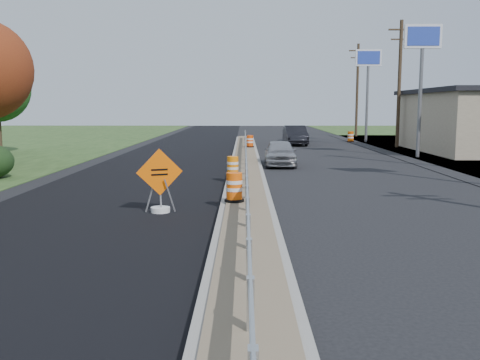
{
  "coord_description": "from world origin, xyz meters",
  "views": [
    {
      "loc": [
        -0.08,
        -16.56,
        3.08
      ],
      "look_at": [
        -0.2,
        -2.17,
        1.1
      ],
      "focal_mm": 40.0,
      "sensor_mm": 36.0,
      "label": 1
    }
  ],
  "objects_px": {
    "caution_sign": "(160,197)",
    "barrel_median_mid": "(233,167)",
    "barrel_median_near": "(234,188)",
    "car_dark_mid": "(295,135)",
    "barrel_median_far": "(250,141)",
    "car_dark_far": "(294,134)",
    "car_silver": "(280,153)",
    "barrel_shoulder_far": "(351,137)"
  },
  "relations": [
    {
      "from": "caution_sign",
      "to": "barrel_median_mid",
      "type": "distance_m",
      "value": 6.6
    },
    {
      "from": "caution_sign",
      "to": "barrel_median_near",
      "type": "height_order",
      "value": "caution_sign"
    },
    {
      "from": "caution_sign",
      "to": "car_dark_mid",
      "type": "distance_m",
      "value": 28.62
    },
    {
      "from": "caution_sign",
      "to": "car_dark_mid",
      "type": "relative_size",
      "value": 0.4
    },
    {
      "from": "barrel_median_far",
      "to": "barrel_median_near",
      "type": "bearing_deg",
      "value": -91.85
    },
    {
      "from": "caution_sign",
      "to": "car_dark_far",
      "type": "distance_m",
      "value": 33.13
    },
    {
      "from": "car_silver",
      "to": "barrel_shoulder_far",
      "type": "bearing_deg",
      "value": 69.57
    },
    {
      "from": "car_silver",
      "to": "car_dark_mid",
      "type": "distance_m",
      "value": 15.44
    },
    {
      "from": "caution_sign",
      "to": "car_silver",
      "type": "bearing_deg",
      "value": 49.7
    },
    {
      "from": "barrel_median_mid",
      "to": "car_silver",
      "type": "relative_size",
      "value": 0.21
    },
    {
      "from": "barrel_shoulder_far",
      "to": "car_silver",
      "type": "height_order",
      "value": "car_silver"
    },
    {
      "from": "barrel_median_far",
      "to": "car_dark_mid",
      "type": "distance_m",
      "value": 6.64
    },
    {
      "from": "barrel_shoulder_far",
      "to": "car_dark_mid",
      "type": "xyz_separation_m",
      "value": [
        -5.17,
        -3.5,
        0.33
      ]
    },
    {
      "from": "caution_sign",
      "to": "barrel_shoulder_far",
      "type": "xyz_separation_m",
      "value": [
        11.74,
        31.35,
        -0.03
      ]
    },
    {
      "from": "car_dark_far",
      "to": "barrel_median_far",
      "type": "bearing_deg",
      "value": 72.24
    },
    {
      "from": "car_dark_far",
      "to": "car_dark_mid",
      "type": "bearing_deg",
      "value": 89.91
    },
    {
      "from": "caution_sign",
      "to": "car_dark_far",
      "type": "height_order",
      "value": "caution_sign"
    },
    {
      "from": "barrel_shoulder_far",
      "to": "car_dark_far",
      "type": "bearing_deg",
      "value": 167.7
    },
    {
      "from": "barrel_median_near",
      "to": "barrel_median_far",
      "type": "height_order",
      "value": "barrel_median_near"
    },
    {
      "from": "barrel_shoulder_far",
      "to": "caution_sign",
      "type": "bearing_deg",
      "value": -110.53
    },
    {
      "from": "barrel_median_near",
      "to": "car_dark_far",
      "type": "distance_m",
      "value": 32.18
    },
    {
      "from": "barrel_median_near",
      "to": "barrel_shoulder_far",
      "type": "distance_m",
      "value": 32.23
    },
    {
      "from": "car_dark_mid",
      "to": "barrel_median_mid",
      "type": "bearing_deg",
      "value": -103.31
    },
    {
      "from": "barrel_median_mid",
      "to": "barrel_median_far",
      "type": "distance_m",
      "value": 16.08
    },
    {
      "from": "barrel_median_near",
      "to": "barrel_shoulder_far",
      "type": "bearing_deg",
      "value": 72.71
    },
    {
      "from": "barrel_median_far",
      "to": "car_silver",
      "type": "relative_size",
      "value": 0.21
    },
    {
      "from": "caution_sign",
      "to": "barrel_median_near",
      "type": "bearing_deg",
      "value": -6.4
    },
    {
      "from": "barrel_median_mid",
      "to": "barrel_shoulder_far",
      "type": "xyz_separation_m",
      "value": [
        9.75,
        25.06,
        -0.18
      ]
    },
    {
      "from": "barrel_shoulder_far",
      "to": "car_dark_far",
      "type": "relative_size",
      "value": 0.2
    },
    {
      "from": "car_dark_mid",
      "to": "car_dark_far",
      "type": "height_order",
      "value": "car_dark_mid"
    },
    {
      "from": "barrel_median_near",
      "to": "barrel_median_mid",
      "type": "relative_size",
      "value": 1.05
    },
    {
      "from": "barrel_shoulder_far",
      "to": "barrel_median_far",
      "type": "bearing_deg",
      "value": -134.62
    },
    {
      "from": "barrel_shoulder_far",
      "to": "car_silver",
      "type": "bearing_deg",
      "value": -111.51
    },
    {
      "from": "barrel_median_far",
      "to": "barrel_median_mid",
      "type": "bearing_deg",
      "value": -93.11
    },
    {
      "from": "barrel_shoulder_far",
      "to": "car_dark_mid",
      "type": "relative_size",
      "value": 0.2
    },
    {
      "from": "barrel_shoulder_far",
      "to": "car_dark_far",
      "type": "xyz_separation_m",
      "value": [
        -4.82,
        1.05,
        0.24
      ]
    },
    {
      "from": "caution_sign",
      "to": "barrel_median_near",
      "type": "distance_m",
      "value": 2.24
    },
    {
      "from": "barrel_median_mid",
      "to": "car_silver",
      "type": "bearing_deg",
      "value": 69.49
    },
    {
      "from": "car_dark_mid",
      "to": "car_dark_far",
      "type": "distance_m",
      "value": 4.56
    },
    {
      "from": "caution_sign",
      "to": "barrel_shoulder_far",
      "type": "height_order",
      "value": "caution_sign"
    },
    {
      "from": "barrel_shoulder_far",
      "to": "barrel_median_mid",
      "type": "bearing_deg",
      "value": -111.26
    },
    {
      "from": "car_silver",
      "to": "barrel_median_near",
      "type": "bearing_deg",
      "value": -99.22
    }
  ]
}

